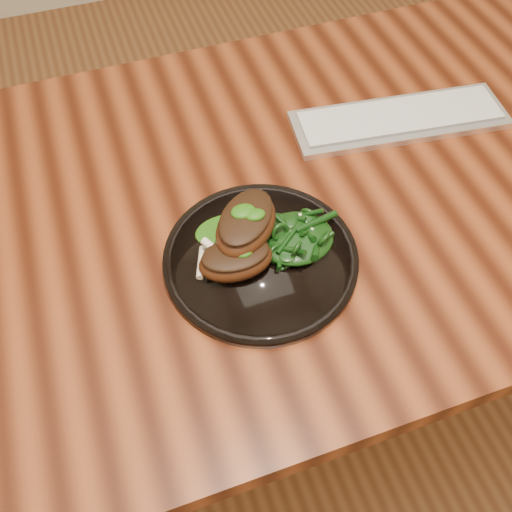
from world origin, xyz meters
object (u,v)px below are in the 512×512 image
(plate, at_px, (261,258))
(lamb_chop_front, at_px, (235,259))
(keyboard, at_px, (400,119))
(desk, at_px, (280,222))
(greens_heap, at_px, (296,235))

(plate, xyz_separation_m, lamb_chop_front, (-0.04, -0.01, 0.03))
(keyboard, bearing_deg, desk, -162.49)
(lamb_chop_front, height_order, keyboard, lamb_chop_front)
(plate, relative_size, greens_heap, 2.51)
(plate, distance_m, keyboard, 0.38)
(desk, xyz_separation_m, lamb_chop_front, (-0.12, -0.13, 0.12))
(desk, distance_m, keyboard, 0.27)
(keyboard, bearing_deg, plate, -148.33)
(desk, relative_size, plate, 5.84)
(greens_heap, bearing_deg, desk, 77.57)
(greens_heap, height_order, keyboard, greens_heap)
(lamb_chop_front, relative_size, greens_heap, 1.01)
(desk, bearing_deg, lamb_chop_front, -132.09)
(greens_heap, relative_size, keyboard, 0.29)
(lamb_chop_front, bearing_deg, plate, 13.48)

